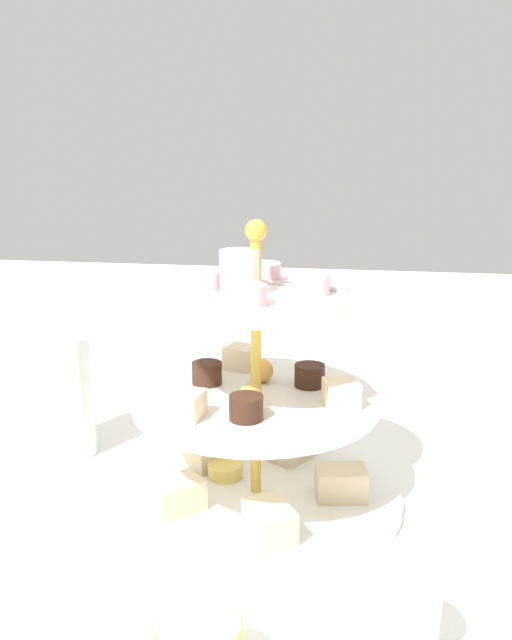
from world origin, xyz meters
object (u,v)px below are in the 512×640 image
water_glass_tall_right (64,395)px  butter_knife_left (319,397)px  tiered_serving_stand (255,421)px  water_glass_short_left (393,619)px

water_glass_tall_right → butter_knife_left: bearing=-142.3°
tiered_serving_stand → water_glass_short_left: (-0.13, 0.21, -0.05)m
water_glass_tall_right → butter_knife_left: 0.35m
butter_knife_left → tiered_serving_stand: bearing=94.9°
tiered_serving_stand → water_glass_tall_right: bearing=-18.6°
tiered_serving_stand → butter_knife_left: tiered_serving_stand is taller
tiered_serving_stand → butter_knife_left: (-0.05, -0.29, -0.08)m
water_glass_short_left → butter_knife_left: 0.50m
tiered_serving_stand → water_glass_short_left: tiered_serving_stand is taller
butter_knife_left → water_glass_short_left: bearing=113.1°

